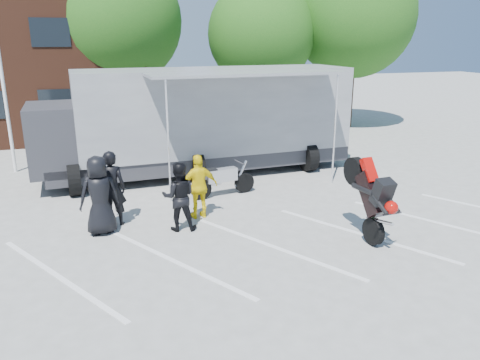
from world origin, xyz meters
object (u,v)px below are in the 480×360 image
parked_motorcycle (223,196)px  spectator_hivis (199,187)px  transporter_truck (203,172)px  stunt_bike_rider (354,233)px  tree_right (354,16)px  spectator_leather_a (99,195)px  flagpole (3,29)px  tree_mid (261,34)px  tree_left (118,21)px  spectator_leather_b (112,188)px  spectator_leather_c (179,197)px

parked_motorcycle → spectator_hivis: spectator_hivis is taller
transporter_truck → stunt_bike_rider: (2.35, -6.68, 0.00)m
tree_right → spectator_leather_a: (-13.63, -11.41, -4.87)m
flagpole → tree_mid: 12.31m
tree_left → spectator_hivis: tree_left is taller
spectator_leather_b → spectator_leather_c: bearing=165.8°
spectator_hivis → spectator_leather_b: bearing=-10.5°
parked_motorcycle → spectator_leather_c: spectator_leather_c is taller
tree_right → flagpole: bearing=-164.5°
tree_left → transporter_truck: bearing=-75.6°
tree_right → spectator_hivis: (-11.02, -11.10, -4.99)m
stunt_bike_rider → spectator_hivis: spectator_hivis is taller
tree_left → transporter_truck: size_ratio=0.73×
spectator_leather_a → tree_mid: bearing=-136.7°
spectator_leather_b → spectator_leather_c: size_ratio=1.12×
tree_right → spectator_hivis: 16.42m
tree_mid → spectator_leather_b: size_ratio=3.82×
spectator_leather_c → spectator_hivis: 0.96m
flagpole → spectator_hivis: 9.39m
spectator_leather_a → spectator_hivis: (2.61, 0.31, -0.12)m
tree_right → tree_left: bearing=172.9°
spectator_leather_b → flagpole: bearing=-51.1°
tree_right → spectator_leather_a: bearing=-140.1°
parked_motorcycle → spectator_leather_a: spectator_leather_a is taller
stunt_bike_rider → spectator_leather_c: size_ratio=1.23×
transporter_truck → spectator_hivis: transporter_truck is taller
stunt_bike_rider → spectator_leather_a: (-6.09, 2.00, 1.01)m
tree_right → parked_motorcycle: bearing=-136.1°
flagpole → spectator_leather_c: size_ratio=4.47×
tree_left → stunt_bike_rider: size_ratio=3.92×
flagpole → tree_right: tree_right is taller
parked_motorcycle → spectator_leather_c: bearing=131.8°
tree_mid → spectator_hivis: bearing=-117.4°
flagpole → parked_motorcycle: flagpole is taller
tree_right → transporter_truck: bearing=-145.8°
tree_right → stunt_bike_rider: bearing=-119.3°
tree_left → spectator_hivis: (0.98, -12.60, -4.68)m
tree_mid → tree_right: size_ratio=0.84×
spectator_leather_c → tree_mid: bearing=-106.7°
transporter_truck → spectator_hivis: 4.61m
stunt_bike_rider → spectator_leather_a: spectator_leather_a is taller
tree_mid → spectator_leather_b: bearing=-126.1°
spectator_hivis → stunt_bike_rider: bearing=140.9°
parked_motorcycle → stunt_bike_rider: (2.36, -3.90, 0.00)m
spectator_leather_c → spectator_hivis: bearing=-123.4°
stunt_bike_rider → spectator_leather_c: (-4.17, 1.63, 0.89)m
spectator_hivis → tree_right: bearing=-140.4°
spectator_leather_c → parked_motorcycle: bearing=-116.6°
spectator_leather_a → spectator_hivis: bearing=175.9°
flagpole → stunt_bike_rider: flagpole is taller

